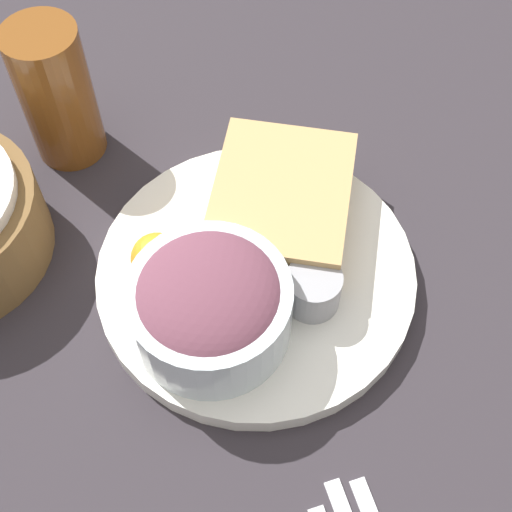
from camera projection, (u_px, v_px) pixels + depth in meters
ground_plane at (256, 280)px, 0.62m from camera, size 4.00×4.00×0.00m
plate at (256, 274)px, 0.61m from camera, size 0.27×0.27×0.02m
sandwich at (281, 202)px, 0.61m from camera, size 0.14×0.12×0.04m
salad_bowl at (210, 304)px, 0.54m from camera, size 0.13×0.13×0.07m
dressing_cup at (313, 289)px, 0.57m from camera, size 0.05×0.05×0.04m
orange_wedge at (157, 259)px, 0.58m from camera, size 0.04×0.04×0.04m
drink_glass at (57, 94)px, 0.64m from camera, size 0.07×0.07×0.14m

